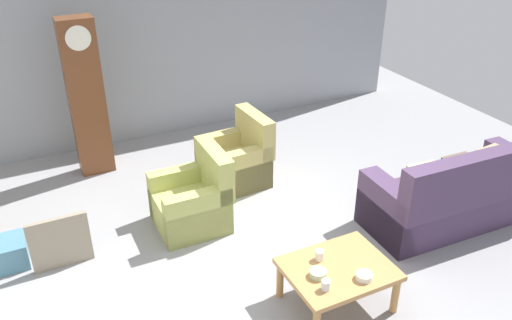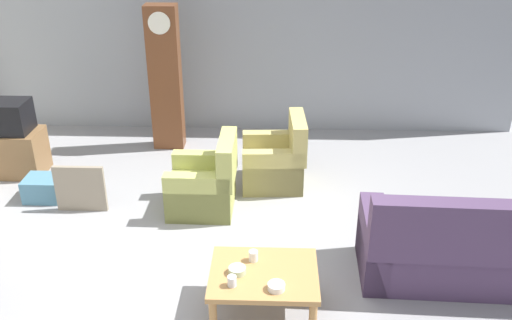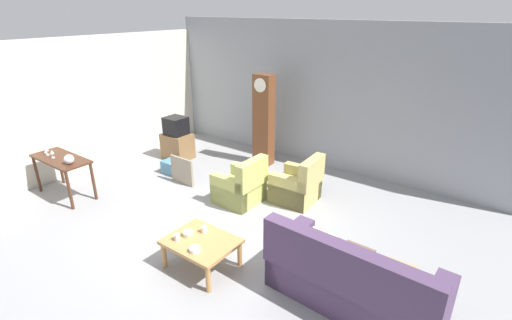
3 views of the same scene
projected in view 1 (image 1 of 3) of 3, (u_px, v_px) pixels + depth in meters
The scene contains 13 objects.
ground_plane at pixel (262, 264), 5.47m from camera, with size 10.40×10.40×0.00m, color gray.
garage_door_wall at pixel (150, 31), 7.54m from camera, with size 8.40×0.16×3.20m, color gray.
couch_floral at pixel (457, 195), 5.99m from camera, with size 2.13×0.96×1.04m.
armchair_olive_near at pixel (194, 201), 5.96m from camera, with size 0.80×0.77×0.92m.
armchair_olive_far at pixel (237, 161), 6.81m from camera, with size 0.83×0.80×0.92m.
coffee_table_wood at pixel (338, 272), 4.79m from camera, with size 0.96×0.76×0.44m.
grandfather_clock at pixel (86, 98), 6.74m from camera, with size 0.44×0.30×2.09m.
framed_picture_leaning at pixel (60, 242), 5.32m from camera, with size 0.60×0.05×0.58m, color gray.
storage_box_blue at pixel (3, 254), 5.38m from camera, with size 0.46×0.38×0.29m, color teal.
cup_white_porcelain at pixel (319, 255), 4.83m from camera, with size 0.08×0.08×0.10m, color white.
cup_blue_rimmed at pixel (326, 285), 4.48m from camera, with size 0.08×0.08×0.10m, color silver.
bowl_white_stacked at pixel (364, 276), 4.61m from camera, with size 0.15×0.15×0.06m, color white.
bowl_shallow_green at pixel (318, 273), 4.64m from camera, with size 0.16×0.16×0.06m, color #B2C69E.
Camera 1 is at (-1.94, -3.82, 3.56)m, focal length 36.75 mm.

